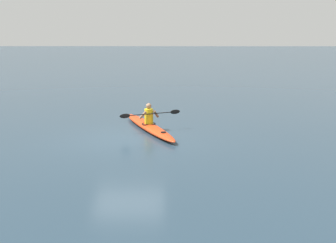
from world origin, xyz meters
TOP-DOWN VIEW (x-y plane):
  - ground_plane at (0.00, 0.00)m, footprint 160.00×160.00m
  - kayak at (-0.66, -1.29)m, footprint 2.48×4.73m
  - kayaker at (-0.67, -1.25)m, footprint 2.21×0.98m

SIDE VIEW (x-z plane):
  - ground_plane at x=0.00m, z-range 0.00..0.00m
  - kayak at x=-0.66m, z-range 0.00..0.25m
  - kayaker at x=-0.67m, z-range 0.20..0.98m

